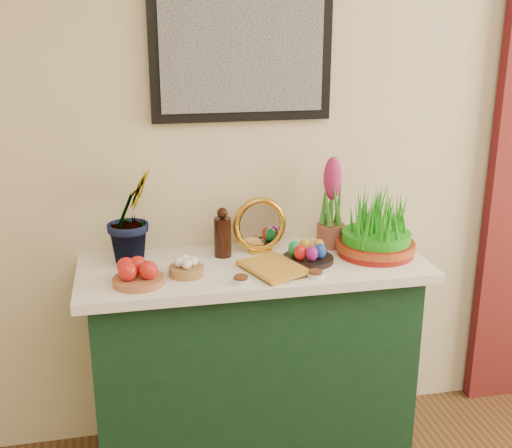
{
  "coord_description": "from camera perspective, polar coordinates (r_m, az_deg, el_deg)",
  "views": [
    {
      "loc": [
        -0.83,
        -0.37,
        1.83
      ],
      "look_at": [
        -0.35,
        1.95,
        1.07
      ],
      "focal_mm": 45.0,
      "sensor_mm": 36.0,
      "label": 1
    }
  ],
  "objects": [
    {
      "name": "sideboard",
      "position": [
        2.8,
        -0.21,
        -12.37
      ],
      "size": [
        1.3,
        0.45,
        0.85
      ],
      "primitive_type": "cube",
      "color": "#12341D",
      "rests_on": "ground"
    },
    {
      "name": "tablecloth",
      "position": [
        2.61,
        -0.23,
        -3.87
      ],
      "size": [
        1.4,
        0.55,
        0.04
      ],
      "primitive_type": "cube",
      "color": "silver",
      "rests_on": "sideboard"
    },
    {
      "name": "hyacinth_green",
      "position": [
        2.58,
        -11.1,
        1.99
      ],
      "size": [
        0.33,
        0.33,
        0.51
      ],
      "primitive_type": "imported",
      "rotation": [
        0.0,
        0.0,
        0.78
      ],
      "color": "#357E25",
      "rests_on": "tablecloth"
    },
    {
      "name": "apple_bowl",
      "position": [
        2.42,
        -10.43,
        -4.39
      ],
      "size": [
        0.23,
        0.23,
        0.1
      ],
      "color": "#A05B35",
      "rests_on": "tablecloth"
    },
    {
      "name": "garlic_basket",
      "position": [
        2.48,
        -6.24,
        -3.88
      ],
      "size": [
        0.17,
        0.17,
        0.07
      ],
      "color": "#9F6E40",
      "rests_on": "tablecloth"
    },
    {
      "name": "vinegar_cruet",
      "position": [
        2.64,
        -2.98,
        -0.97
      ],
      "size": [
        0.07,
        0.07,
        0.21
      ],
      "color": "black",
      "rests_on": "tablecloth"
    },
    {
      "name": "mirror",
      "position": [
        2.69,
        0.33,
        -0.15
      ],
      "size": [
        0.24,
        0.09,
        0.24
      ],
      "color": "gold",
      "rests_on": "tablecloth"
    },
    {
      "name": "book",
      "position": [
        2.46,
        -0.31,
        -4.29
      ],
      "size": [
        0.25,
        0.3,
        0.03
      ],
      "primitive_type": "imported",
      "rotation": [
        0.0,
        0.0,
        0.36
      ],
      "color": "#C38929",
      "rests_on": "tablecloth"
    },
    {
      "name": "spice_dish_left",
      "position": [
        2.4,
        -1.35,
        -4.98
      ],
      "size": [
        0.07,
        0.07,
        0.03
      ],
      "color": "silver",
      "rests_on": "tablecloth"
    },
    {
      "name": "spice_dish_right",
      "position": [
        2.46,
        5.32,
        -4.46
      ],
      "size": [
        0.06,
        0.06,
        0.03
      ],
      "color": "silver",
      "rests_on": "tablecloth"
    },
    {
      "name": "egg_plate",
      "position": [
        2.6,
        4.66,
        -2.7
      ],
      "size": [
        0.26,
        0.26,
        0.09
      ],
      "color": "black",
      "rests_on": "tablecloth"
    },
    {
      "name": "hyacinth_pink",
      "position": [
        2.75,
        6.72,
        1.53
      ],
      "size": [
        0.12,
        0.12,
        0.39
      ],
      "color": "brown",
      "rests_on": "tablecloth"
    },
    {
      "name": "wheatgrass_sabzeh",
      "position": [
        2.7,
        10.67,
        -0.31
      ],
      "size": [
        0.33,
        0.33,
        0.27
      ],
      "color": "maroon",
      "rests_on": "tablecloth"
    }
  ]
}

